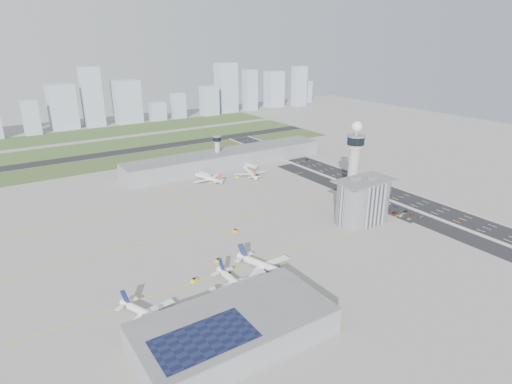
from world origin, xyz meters
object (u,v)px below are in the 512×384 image
jet_bridge_near_2 (273,288)px  tug_1 (230,274)px  tug_5 (237,177)px  secondary_tower (217,149)px  airplane_near_c (268,263)px  jet_bridge_near_0 (161,330)px  tug_0 (194,280)px  tug_2 (218,260)px  jet_bridge_far_0 (201,174)px  car_lot_1 (401,216)px  car_lot_10 (388,204)px  car_lot_8 (406,211)px  car_hw_2 (307,159)px  control_tower (354,160)px  car_lot_6 (421,217)px  admin_building (363,201)px  car_lot_11 (380,201)px  airplane_near_b (238,281)px  tug_3 (235,230)px  car_lot_5 (374,205)px  car_hw_4 (265,150)px  car_lot_7 (412,214)px  car_lot_4 (381,206)px  car_lot_2 (395,212)px  airplane_far_b (250,170)px  car_hw_0 (459,221)px  jet_bridge_far_1 (246,165)px  car_lot_0 (409,219)px  car_lot_9 (395,206)px  jet_bridge_near_1 (221,307)px  airplane_near_a (149,311)px  car_hw_1 (357,181)px  car_lot_3 (387,209)px  airplane_far_a (207,175)px  tug_4 (210,182)px

jet_bridge_near_2 → tug_1: size_ratio=3.99×
tug_5 → secondary_tower: bearing=35.3°
airplane_near_c → jet_bridge_near_0: size_ratio=3.02×
tug_0 → tug_2: tug_0 is taller
jet_bridge_far_0 → tug_1: (-64.97, -166.31, -1.83)m
car_lot_1 → car_lot_10: bearing=-35.9°
car_lot_8 → car_hw_2: 152.80m
control_tower → car_lot_6: bearing=-67.5°
car_lot_1 → car_lot_8: size_ratio=1.08×
control_tower → admin_building: (-20.01, -30.00, -19.74)m
tug_2 → car_lot_11: 154.09m
airplane_near_b → tug_1: airplane_near_b is taller
tug_3 → car_lot_5: tug_3 is taller
airplane_near_b → car_lot_11: airplane_near_b is taller
tug_5 → car_hw_4: size_ratio=0.85×
jet_bridge_near_2 → car_lot_6: 146.84m
car_lot_7 → car_lot_4: bearing=20.9°
car_lot_2 → car_lot_7: car_lot_2 is taller
jet_bridge_far_0 → airplane_far_b: bearing=51.9°
control_tower → car_hw_4: control_tower is taller
tug_5 → car_hw_0: tug_5 is taller
jet_bridge_far_1 → tug_1: size_ratio=3.99×
car_lot_0 → car_lot_9: size_ratio=1.11×
car_lot_10 → car_hw_4: car_lot_10 is taller
jet_bridge_far_1 → car_lot_2: jet_bridge_far_1 is taller
tug_0 → car_lot_9: (175.36, 11.07, -0.44)m
car_lot_8 → jet_bridge_near_1: bearing=107.7°
airplane_near_a → jet_bridge_far_0: airplane_near_a is taller
car_lot_1 → car_hw_4: 212.06m
control_tower → car_lot_8: (20.42, -36.31, -34.48)m
jet_bridge_far_1 → car_lot_1: jet_bridge_far_1 is taller
tug_3 → car_hw_1: 148.72m
jet_bridge_far_0 → car_lot_3: jet_bridge_far_0 is taller
tug_1 → car_lot_9: bearing=-137.9°
tug_5 → car_lot_6: bearing=-121.1°
jet_bridge_near_2 → car_hw_2: jet_bridge_near_2 is taller
airplane_near_a → car_lot_6: airplane_near_a is taller
tug_0 → tug_3: (50.03, 41.08, -0.10)m
secondary_tower → car_lot_0: (52.30, -189.08, -18.16)m
car_lot_4 → car_lot_10: bearing=-92.5°
car_lot_9 → airplane_far_a: bearing=40.2°
car_lot_0 → car_lot_4: size_ratio=1.01×
airplane_near_c → car_lot_4: 131.55m
tug_3 → car_lot_10: (125.25, -23.02, -0.31)m
admin_building → tug_4: 143.52m
tug_1 → car_lot_11: (155.57, 31.15, -0.36)m
car_lot_9 → car_lot_6: bearing=-176.4°
jet_bridge_near_1 → jet_bridge_near_2: bearing=-80.0°
admin_building → airplane_far_a: bearing=109.8°
tug_2 → tug_0: bearing=-34.8°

